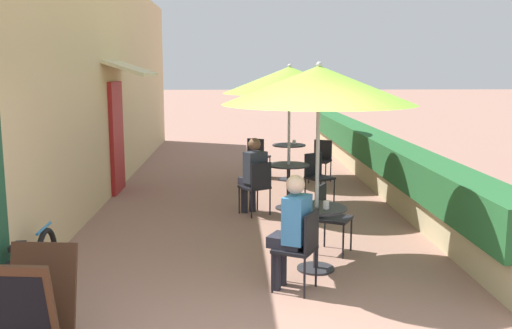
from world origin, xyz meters
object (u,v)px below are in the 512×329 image
patio_table_mid (289,178)px  cafe_chair_near_left (302,244)px  patio_umbrella_mid (289,80)px  patio_table_far (289,156)px  cafe_chair_mid_right (317,174)px  coffee_cup_far (294,142)px  bicycle_leaning (30,273)px  patio_umbrella_near (319,85)px  coffee_cup_near (326,205)px  menu_board (32,305)px  patio_table_near (316,227)px  patio_umbrella_far (290,78)px  seated_patron_near_left (292,227)px  cafe_chair_far_right (321,157)px  cafe_chair_near_right (328,213)px  cafe_chair_far_left (258,154)px  seated_patron_mid_left (253,172)px  cafe_chair_mid_left (257,184)px

patio_table_mid → cafe_chair_near_left: bearing=-93.3°
patio_umbrella_mid → patio_table_far: patio_umbrella_mid is taller
cafe_chair_mid_right → coffee_cup_far: size_ratio=9.67×
patio_table_mid → bicycle_leaning: size_ratio=0.45×
cafe_chair_mid_right → patio_umbrella_near: bearing=49.6°
coffee_cup_near → coffee_cup_far: size_ratio=1.00×
menu_board → patio_table_near: bearing=42.6°
cafe_chair_mid_right → coffee_cup_far: bearing=-117.2°
patio_umbrella_far → menu_board: (-2.82, -7.41, -1.72)m
patio_umbrella_near → seated_patron_near_left: bearing=-120.3°
seated_patron_near_left → cafe_chair_far_right: bearing=15.7°
cafe_chair_near_left → patio_umbrella_far: size_ratio=0.36×
patio_table_mid → bicycle_leaning: patio_table_mid is taller
cafe_chair_near_right → menu_board: 3.85m
cafe_chair_far_left → patio_umbrella_near: bearing=-59.2°
patio_table_mid → patio_umbrella_far: size_ratio=0.31×
patio_table_mid → seated_patron_mid_left: bearing=-150.9°
cafe_chair_mid_left → menu_board: bearing=-146.4°
cafe_chair_mid_right → cafe_chair_far_right: (0.36, 1.84, 0.00)m
cafe_chair_far_right → cafe_chair_mid_left: bearing=88.2°
patio_table_near → seated_patron_mid_left: 2.72m
patio_table_near → cafe_chair_mid_left: bearing=102.9°
cafe_chair_near_left → coffee_cup_near: 0.72m
patio_table_far → cafe_chair_far_right: 0.69m
patio_table_near → cafe_chair_far_right: (0.86, 5.25, -0.00)m
seated_patron_near_left → cafe_chair_far_left: bearing=28.2°
patio_umbrella_near → seated_patron_near_left: patio_umbrella_near is taller
coffee_cup_near → menu_board: menu_board is taller
coffee_cup_near → patio_table_far: coffee_cup_near is taller
cafe_chair_far_right → coffee_cup_far: cafe_chair_far_right is taller
coffee_cup_near → patio_umbrella_mid: bearing=92.5°
patio_table_mid → patio_umbrella_mid: size_ratio=0.31×
seated_patron_mid_left → cafe_chair_far_right: size_ratio=1.44×
cafe_chair_mid_left → patio_umbrella_far: (0.79, 2.94, 1.64)m
seated_patron_mid_left → cafe_chair_mid_right: size_ratio=1.44×
seated_patron_near_left → patio_table_mid: bearing=22.4°
seated_patron_mid_left → cafe_chair_mid_right: bearing=1.7°
seated_patron_mid_left → menu_board: seated_patron_mid_left is taller
cafe_chair_mid_left → patio_table_far: (0.79, 2.94, 0.00)m
patio_umbrella_near → patio_umbrella_mid: size_ratio=1.00×
patio_table_mid → patio_umbrella_mid: (0.00, 0.00, 1.63)m
seated_patron_mid_left → cafe_chair_far_left: bearing=54.3°
cafe_chair_mid_right → patio_umbrella_mid: bearing=6.3°
bicycle_leaning → patio_table_mid: bearing=51.9°
cafe_chair_near_left → coffee_cup_far: (0.57, 6.20, 0.29)m
patio_umbrella_mid → patio_table_near: bearing=-89.2°
patio_umbrella_mid → cafe_chair_far_right: bearing=68.4°
patio_table_mid → patio_table_far: 2.52m
patio_table_mid → menu_board: (-2.57, -4.90, -0.09)m
cafe_chair_far_right → bicycle_leaning: 7.25m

